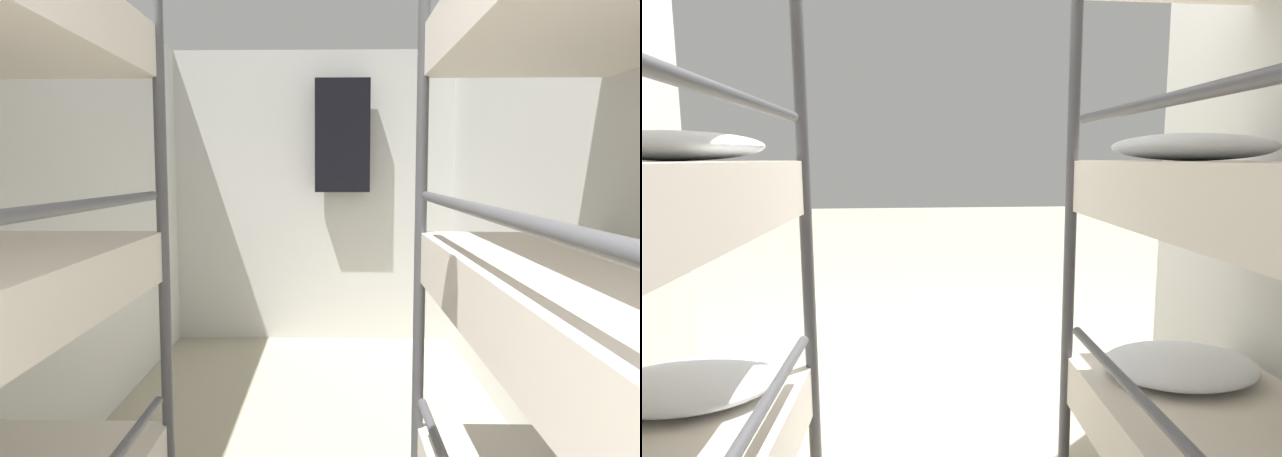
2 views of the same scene
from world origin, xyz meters
TOP-DOWN VIEW (x-y plane):
  - wall_left at (-1.18, 2.47)m, footprint 0.06×5.06m
  - wall_right at (1.18, 2.47)m, footprint 0.06×5.06m
  - wall_back at (0.00, 4.97)m, footprint 2.42×0.06m
  - hanging_coat at (0.23, 4.82)m, footprint 0.44×0.12m

SIDE VIEW (x-z plane):
  - wall_left at x=-1.18m, z-range 0.00..2.41m
  - wall_right at x=1.18m, z-range 0.00..2.41m
  - wall_back at x=0.00m, z-range 0.00..2.41m
  - hanging_coat at x=0.23m, z-range 1.26..2.16m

